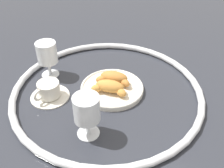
# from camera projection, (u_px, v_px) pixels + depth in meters

# --- Properties ---
(ground_plane) EXTENTS (2.20, 2.20, 0.00)m
(ground_plane) POSITION_uv_depth(u_px,v_px,m) (107.00, 93.00, 0.92)
(ground_plane) COLOR #2D3038
(table_chrome_rim) EXTENTS (0.68, 0.68, 0.02)m
(table_chrome_rim) POSITION_uv_depth(u_px,v_px,m) (107.00, 90.00, 0.92)
(table_chrome_rim) COLOR silver
(table_chrome_rim) RESTS_ON ground_plane
(pastry_plate) EXTENTS (0.23, 0.23, 0.02)m
(pastry_plate) POSITION_uv_depth(u_px,v_px,m) (112.00, 88.00, 0.93)
(pastry_plate) COLOR silver
(pastry_plate) RESTS_ON ground_plane
(croissant_large) EXTENTS (0.12, 0.10, 0.04)m
(croissant_large) POSITION_uv_depth(u_px,v_px,m) (114.00, 78.00, 0.93)
(croissant_large) COLOR #BC7A38
(croissant_large) RESTS_ON pastry_plate
(croissant_small) EXTENTS (0.12, 0.10, 0.04)m
(croissant_small) POSITION_uv_depth(u_px,v_px,m) (110.00, 87.00, 0.89)
(croissant_small) COLOR #CC893D
(croissant_small) RESTS_ON pastry_plate
(coffee_cup_near) EXTENTS (0.14, 0.14, 0.06)m
(coffee_cup_near) POSITION_uv_depth(u_px,v_px,m) (49.00, 91.00, 0.89)
(coffee_cup_near) COLOR silver
(coffee_cup_near) RESTS_ON ground_plane
(juice_glass_left) EXTENTS (0.08, 0.08, 0.14)m
(juice_glass_left) POSITION_uv_depth(u_px,v_px,m) (47.00, 54.00, 0.96)
(juice_glass_left) COLOR white
(juice_glass_left) RESTS_ON ground_plane
(juice_glass_right) EXTENTS (0.08, 0.08, 0.14)m
(juice_glass_right) POSITION_uv_depth(u_px,v_px,m) (87.00, 111.00, 0.72)
(juice_glass_right) COLOR white
(juice_glass_right) RESTS_ON ground_plane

